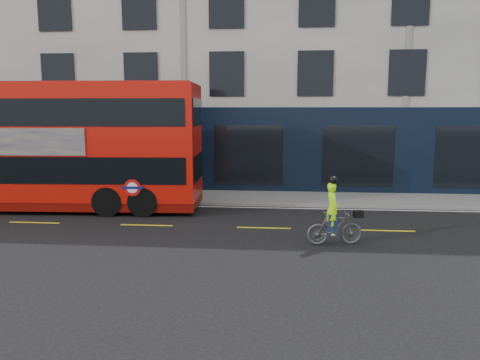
# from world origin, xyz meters

# --- Properties ---
(ground) EXTENTS (120.00, 120.00, 0.00)m
(ground) POSITION_xyz_m (0.00, 0.00, 0.00)
(ground) COLOR black
(ground) RESTS_ON ground
(pavement) EXTENTS (60.00, 3.00, 0.12)m
(pavement) POSITION_xyz_m (0.00, 6.50, 0.06)
(pavement) COLOR gray
(pavement) RESTS_ON ground
(kerb) EXTENTS (60.00, 0.12, 0.13)m
(kerb) POSITION_xyz_m (0.00, 5.00, 0.07)
(kerb) COLOR gray
(kerb) RESTS_ON ground
(building_terrace) EXTENTS (50.00, 10.07, 15.00)m
(building_terrace) POSITION_xyz_m (0.00, 12.94, 7.49)
(building_terrace) COLOR beige
(building_terrace) RESTS_ON ground
(road_edge_line) EXTENTS (58.00, 0.10, 0.01)m
(road_edge_line) POSITION_xyz_m (0.00, 4.70, 0.00)
(road_edge_line) COLOR silver
(road_edge_line) RESTS_ON ground
(lane_dashes) EXTENTS (58.00, 0.12, 0.01)m
(lane_dashes) POSITION_xyz_m (0.00, 1.50, 0.00)
(lane_dashes) COLOR gold
(lane_dashes) RESTS_ON ground
(bus) EXTENTS (12.31, 3.38, 4.91)m
(bus) POSITION_xyz_m (-4.69, 3.80, 2.52)
(bus) COLOR red
(bus) RESTS_ON ground
(cyclist) EXTENTS (1.69, 0.74, 2.03)m
(cyclist) POSITION_xyz_m (6.10, -0.24, 0.67)
(cyclist) COLOR #4F5355
(cyclist) RESTS_ON ground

